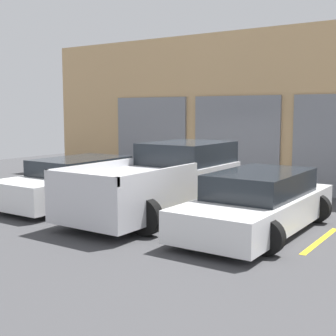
{
  "coord_description": "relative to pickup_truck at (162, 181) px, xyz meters",
  "views": [
    {
      "loc": [
        6.41,
        -10.7,
        2.52
      ],
      "look_at": [
        0.0,
        -1.22,
        1.1
      ],
      "focal_mm": 50.0,
      "sensor_mm": 36.0,
      "label": 1
    }
  ],
  "objects": [
    {
      "name": "ground_plane",
      "position": [
        0.0,
        1.47,
        -0.8
      ],
      "size": [
        28.0,
        28.0,
        0.0
      ],
      "primitive_type": "plane",
      "color": "#3D3D3F"
    },
    {
      "name": "shophouse_building",
      "position": [
        -0.01,
        4.75,
        1.66
      ],
      "size": [
        16.15,
        0.68,
        5.02
      ],
      "color": "tan",
      "rests_on": "ground"
    },
    {
      "name": "pickup_truck",
      "position": [
        0.0,
        0.0,
        0.0
      ],
      "size": [
        2.5,
        5.16,
        1.69
      ],
      "color": "silver",
      "rests_on": "ground"
    },
    {
      "name": "sedan_white",
      "position": [
        2.61,
        -0.22,
        -0.21
      ],
      "size": [
        2.2,
        4.67,
        1.25
      ],
      "color": "white",
      "rests_on": "ground"
    },
    {
      "name": "sedan_side",
      "position": [
        -2.61,
        -0.23,
        -0.21
      ],
      "size": [
        2.26,
        4.53,
        1.23
      ],
      "color": "white",
      "rests_on": "ground"
    },
    {
      "name": "parking_stripe_far_left",
      "position": [
        -3.92,
        -0.25,
        -0.8
      ],
      "size": [
        0.12,
        2.2,
        0.01
      ],
      "primitive_type": "cube",
      "color": "gold",
      "rests_on": "ground"
    },
    {
      "name": "parking_stripe_left",
      "position": [
        -1.31,
        -0.25,
        -0.8
      ],
      "size": [
        0.12,
        2.2,
        0.01
      ],
      "primitive_type": "cube",
      "color": "gold",
      "rests_on": "ground"
    },
    {
      "name": "parking_stripe_centre",
      "position": [
        1.31,
        -0.25,
        -0.8
      ],
      "size": [
        0.12,
        2.2,
        0.01
      ],
      "primitive_type": "cube",
      "color": "gold",
      "rests_on": "ground"
    },
    {
      "name": "parking_stripe_right",
      "position": [
        3.92,
        -0.25,
        -0.8
      ],
      "size": [
        0.12,
        2.2,
        0.01
      ],
      "primitive_type": "cube",
      "color": "gold",
      "rests_on": "ground"
    }
  ]
}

